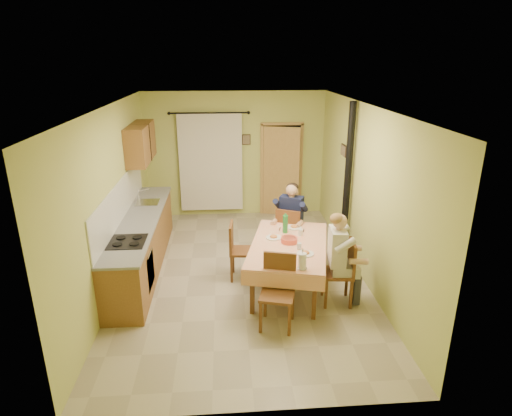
{
  "coord_description": "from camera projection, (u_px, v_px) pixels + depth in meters",
  "views": [
    {
      "loc": [
        -0.25,
        -6.48,
        3.49
      ],
      "look_at": [
        0.25,
        0.1,
        1.15
      ],
      "focal_mm": 30.0,
      "sensor_mm": 36.0,
      "label": 1
    }
  ],
  "objects": [
    {
      "name": "floor",
      "position": [
        242.0,
        274.0,
        7.27
      ],
      "size": [
        4.0,
        6.0,
        0.01
      ],
      "primitive_type": "cube",
      "color": "tan",
      "rests_on": "ground"
    },
    {
      "name": "room_shell",
      "position": [
        241.0,
        170.0,
        6.67
      ],
      "size": [
        4.04,
        6.04,
        2.82
      ],
      "color": "#C1C967",
      "rests_on": "ground"
    },
    {
      "name": "kitchen_run",
      "position": [
        142.0,
        242.0,
        7.37
      ],
      "size": [
        0.64,
        3.64,
        1.56
      ],
      "color": "brown",
      "rests_on": "ground"
    },
    {
      "name": "upper_cabinets",
      "position": [
        141.0,
        143.0,
        8.09
      ],
      "size": [
        0.35,
        1.4,
        0.7
      ],
      "primitive_type": "cube",
      "color": "brown",
      "rests_on": "room_shell"
    },
    {
      "name": "curtain",
      "position": [
        211.0,
        162.0,
        9.54
      ],
      "size": [
        1.7,
        0.07,
        2.22
      ],
      "color": "black",
      "rests_on": "ground"
    },
    {
      "name": "doorway",
      "position": [
        281.0,
        170.0,
        9.74
      ],
      "size": [
        0.96,
        0.28,
        2.15
      ],
      "color": "black",
      "rests_on": "ground"
    },
    {
      "name": "dining_table",
      "position": [
        288.0,
        266.0,
        6.74
      ],
      "size": [
        1.56,
        2.13,
        0.76
      ],
      "rotation": [
        0.0,
        0.0,
        -0.23
      ],
      "color": "#EBA17B",
      "rests_on": "ground"
    },
    {
      "name": "tableware",
      "position": [
        290.0,
        243.0,
        6.5
      ],
      "size": [
        0.65,
        1.65,
        0.33
      ],
      "color": "white",
      "rests_on": "dining_table"
    },
    {
      "name": "chair_far",
      "position": [
        290.0,
        244.0,
        7.74
      ],
      "size": [
        0.58,
        0.58,
        1.0
      ],
      "rotation": [
        0.0,
        0.0,
        -0.43
      ],
      "color": "brown",
      "rests_on": "ground"
    },
    {
      "name": "chair_near",
      "position": [
        277.0,
        306.0,
        5.8
      ],
      "size": [
        0.55,
        0.55,
        1.01
      ],
      "rotation": [
        0.0,
        0.0,
        2.88
      ],
      "color": "brown",
      "rests_on": "ground"
    },
    {
      "name": "chair_right",
      "position": [
        338.0,
        285.0,
        6.36
      ],
      "size": [
        0.46,
        0.46,
        0.99
      ],
      "rotation": [
        0.0,
        0.0,
        1.48
      ],
      "color": "brown",
      "rests_on": "ground"
    },
    {
      "name": "chair_left",
      "position": [
        242.0,
        262.0,
        7.07
      ],
      "size": [
        0.44,
        0.44,
        0.96
      ],
      "rotation": [
        0.0,
        0.0,
        -1.67
      ],
      "color": "brown",
      "rests_on": "ground"
    },
    {
      "name": "man_far",
      "position": [
        291.0,
        213.0,
        7.55
      ],
      "size": [
        0.65,
        0.6,
        1.39
      ],
      "rotation": [
        0.0,
        0.0,
        -0.43
      ],
      "color": "#141938",
      "rests_on": "chair_far"
    },
    {
      "name": "man_right",
      "position": [
        339.0,
        249.0,
        6.16
      ],
      "size": [
        0.49,
        0.61,
        1.39
      ],
      "rotation": [
        0.0,
        0.0,
        1.48
      ],
      "color": "beige",
      "rests_on": "chair_right"
    },
    {
      "name": "stove_flue",
      "position": [
        346.0,
        203.0,
        7.63
      ],
      "size": [
        0.24,
        0.24,
        2.8
      ],
      "color": "black",
      "rests_on": "ground"
    },
    {
      "name": "picture_back",
      "position": [
        246.0,
        140.0,
        9.5
      ],
      "size": [
        0.19,
        0.03,
        0.23
      ],
      "primitive_type": "cube",
      "color": "black",
      "rests_on": "room_shell"
    },
    {
      "name": "picture_right",
      "position": [
        344.0,
        150.0,
        7.92
      ],
      "size": [
        0.03,
        0.31,
        0.21
      ],
      "primitive_type": "cube",
      "color": "brown",
      "rests_on": "room_shell"
    }
  ]
}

